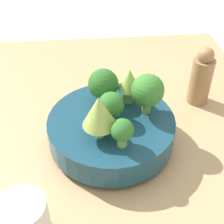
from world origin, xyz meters
name	(u,v)px	position (x,y,z in m)	size (l,w,h in m)	color
ground_plane	(111,148)	(0.00, 0.00, 0.00)	(6.00, 6.00, 0.00)	silver
table	(111,143)	(0.00, 0.00, 0.02)	(1.04, 0.84, 0.04)	tan
bowl	(112,129)	(-0.02, 0.00, 0.08)	(0.28, 0.28, 0.07)	navy
romanesco_piece_far	(99,112)	(-0.07, 0.03, 0.17)	(0.07, 0.07, 0.10)	#7AB256
broccoli_floret_right	(103,84)	(0.05, 0.01, 0.15)	(0.07, 0.07, 0.08)	#7AB256
broccoli_floret_left	(122,131)	(-0.10, -0.01, 0.14)	(0.05, 0.05, 0.06)	#7AB256
romanesco_piece_near	(129,82)	(0.04, -0.05, 0.16)	(0.05, 0.05, 0.09)	#6BA34C
broccoli_floret_front	(148,92)	(0.00, -0.08, 0.16)	(0.07, 0.07, 0.09)	#609347
broccoli_floret_center	(112,105)	(-0.02, 0.00, 0.15)	(0.06, 0.06, 0.07)	#7AB256
cup	(25,221)	(-0.23, 0.16, 0.08)	(0.08, 0.08, 0.09)	silver
pepper_mill	(201,77)	(0.12, -0.24, 0.11)	(0.06, 0.06, 0.16)	#997047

